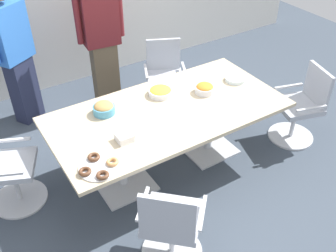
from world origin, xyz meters
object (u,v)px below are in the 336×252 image
(plate_stack, at_px, (235,79))
(office_chair_0, at_px, (165,80))
(conference_table, at_px, (168,120))
(snack_bowl_chips_orange, at_px, (205,88))
(snack_bowl_cookies, at_px, (104,108))
(person_standing_1, at_px, (102,38))
(napkin_pile, at_px, (124,137))
(office_chair_2, at_px, (171,227))
(office_chair_3, at_px, (301,109))
(donut_platter, at_px, (99,167))
(snack_bowl_chips_yellow, at_px, (161,91))
(person_standing_0, at_px, (15,53))
(office_chair_1, at_px, (5,171))

(plate_stack, bearing_deg, office_chair_0, 110.67)
(conference_table, bearing_deg, snack_bowl_chips_orange, 8.45)
(snack_bowl_cookies, distance_m, plate_stack, 1.54)
(snack_bowl_cookies, height_order, plate_stack, snack_bowl_cookies)
(person_standing_1, relative_size, snack_bowl_chips_orange, 8.70)
(conference_table, bearing_deg, napkin_pile, -161.53)
(office_chair_0, xyz_separation_m, office_chair_2, (-1.22, -2.05, 0.00))
(office_chair_3, bearing_deg, donut_platter, 107.01)
(donut_platter, bearing_deg, plate_stack, 14.98)
(office_chair_3, distance_m, snack_bowl_cookies, 2.30)
(office_chair_2, distance_m, office_chair_3, 2.30)
(office_chair_2, height_order, donut_platter, office_chair_2)
(plate_stack, bearing_deg, office_chair_3, -36.68)
(office_chair_0, bearing_deg, donut_platter, 68.14)
(donut_platter, bearing_deg, snack_bowl_chips_yellow, 34.29)
(conference_table, bearing_deg, office_chair_2, -121.09)
(office_chair_2, bearing_deg, snack_bowl_cookies, 131.39)
(person_standing_0, height_order, plate_stack, person_standing_0)
(snack_bowl_cookies, distance_m, donut_platter, 0.81)
(conference_table, distance_m, snack_bowl_chips_yellow, 0.35)
(office_chair_3, relative_size, snack_bowl_chips_orange, 4.40)
(person_standing_0, relative_size, napkin_pile, 12.50)
(person_standing_0, height_order, napkin_pile, person_standing_0)
(office_chair_2, xyz_separation_m, plate_stack, (1.57, 1.12, 0.37))
(office_chair_3, distance_m, napkin_pile, 2.23)
(plate_stack, distance_m, napkin_pile, 1.58)
(donut_platter, bearing_deg, office_chair_3, 0.73)
(office_chair_2, height_order, snack_bowl_cookies, office_chair_2)
(snack_bowl_chips_orange, bearing_deg, person_standing_1, 109.29)
(office_chair_0, height_order, office_chair_3, same)
(conference_table, xyz_separation_m, office_chair_2, (-0.62, -1.02, -0.22))
(napkin_pile, bearing_deg, person_standing_0, 102.50)
(office_chair_2, bearing_deg, office_chair_3, 59.71)
(office_chair_1, xyz_separation_m, snack_bowl_cookies, (1.03, -0.09, 0.40))
(person_standing_1, distance_m, napkin_pile, 1.85)
(snack_bowl_chips_yellow, height_order, napkin_pile, snack_bowl_chips_yellow)
(snack_bowl_chips_yellow, bearing_deg, person_standing_1, 94.24)
(person_standing_1, height_order, napkin_pile, person_standing_1)
(conference_table, relative_size, office_chair_0, 2.64)
(donut_platter, bearing_deg, napkin_pile, 31.67)
(person_standing_1, relative_size, snack_bowl_cookies, 8.21)
(snack_bowl_chips_yellow, bearing_deg, office_chair_0, 55.36)
(office_chair_0, xyz_separation_m, donut_platter, (-1.55, -1.45, 0.36))
(plate_stack, relative_size, napkin_pile, 1.60)
(office_chair_0, bearing_deg, snack_bowl_chips_orange, 109.71)
(person_standing_0, distance_m, plate_stack, 2.59)
(snack_bowl_cookies, bearing_deg, office_chair_2, -92.23)
(snack_bowl_cookies, bearing_deg, snack_bowl_chips_orange, -11.53)
(person_standing_1, height_order, snack_bowl_cookies, person_standing_1)
(office_chair_2, bearing_deg, donut_platter, 162.21)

